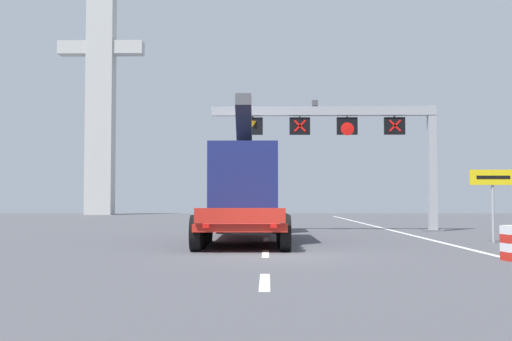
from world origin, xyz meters
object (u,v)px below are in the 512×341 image
overhead_lane_gantry (350,130)px  heavy_haul_truck_red (246,190)px  bridge_pylon_distant (101,77)px  exit_sign_yellow (493,186)px

overhead_lane_gantry → heavy_haul_truck_red: overhead_lane_gantry is taller
overhead_lane_gantry → bridge_pylon_distant: size_ratio=0.40×
heavy_haul_truck_red → overhead_lane_gantry: bearing=46.2°
heavy_haul_truck_red → bridge_pylon_distant: (-16.80, 40.82, 12.68)m
bridge_pylon_distant → exit_sign_yellow: bearing=-59.6°
exit_sign_yellow → bridge_pylon_distant: bearing=120.4°
exit_sign_yellow → bridge_pylon_distant: (-25.89, 44.15, 12.62)m
heavy_haul_truck_red → bridge_pylon_distant: bearing=112.4°
overhead_lane_gantry → heavy_haul_truck_red: size_ratio=0.81×
overhead_lane_gantry → exit_sign_yellow: bearing=-64.8°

